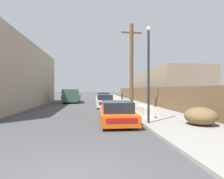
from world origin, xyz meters
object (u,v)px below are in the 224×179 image
Objects in this scene: pedestrian at (122,94)px; street_lamp at (149,67)px; car_parked_mid at (104,101)px; parked_sports_car_red at (116,113)px; utility_pole at (132,66)px; discarded_fridge at (145,111)px; pickup_truck at (72,96)px; car_parked_far at (103,97)px; brush_pile at (200,116)px.

street_lamp is at bearing -96.11° from pedestrian.
street_lamp is (1.66, -9.28, 2.42)m from car_parked_mid.
parked_sports_car_red is 6.53m from utility_pole.
street_lamp is (1.61, -0.83, 2.49)m from parked_sports_car_red.
car_parked_mid is at bearing 107.75° from discarded_fridge.
discarded_fridge is at bearing 32.49° from parked_sports_car_red.
car_parked_far is at bearing -144.43° from pickup_truck.
pedestrian reaches higher than discarded_fridge.
brush_pile is (1.94, -6.81, -3.39)m from utility_pole.
car_parked_mid reaches higher than brush_pile.
car_parked_far is 20.17m from brush_pile.
street_lamp is (5.78, -15.82, 2.12)m from pickup_truck.
car_parked_far is at bearing 96.75° from discarded_fridge.
pedestrian is at bearing 22.39° from car_parked_far.
car_parked_mid is 9.73m from street_lamp.
brush_pile is (3.62, -19.84, -0.07)m from car_parked_far.
brush_pile is at bearing -84.58° from car_parked_far.
car_parked_mid reaches higher than discarded_fridge.
street_lamp is (-0.48, -6.00, -0.90)m from utility_pole.
discarded_fridge is 7.49m from car_parked_mid.
car_parked_far reaches higher than parked_sports_car_red.
car_parked_far is 5.60m from pickup_truck.
pedestrian is at bearing 80.42° from parked_sports_car_red.
street_lamp is at bearing -26.03° from parked_sports_car_red.
pedestrian is (8.01, 4.99, 0.12)m from pickup_truck.
utility_pole is at bearing 91.26° from discarded_fridge.
brush_pile is at bearing -18.52° from street_lamp.
brush_pile is at bearing -67.86° from car_parked_mid.
car_parked_mid is at bearing 123.18° from utility_pole.
pickup_truck is at bearing 122.51° from utility_pole.
car_parked_mid is 10.88m from brush_pile.
car_parked_far is (-1.71, 16.93, 0.17)m from discarded_fridge.
utility_pole is 6.09m from street_lamp.
brush_pile is at bearing -55.66° from discarded_fridge.
car_parked_far reaches higher than brush_pile.
car_parked_far is 3.89m from pedestrian.
parked_sports_car_red reaches higher than discarded_fridge.
car_parked_mid is at bearing 100.17° from street_lamp.
street_lamp is at bearing -91.28° from car_parked_far.
discarded_fridge is at bearing 114.98° from pickup_truck.
pickup_truck reaches higher than car_parked_mid.
street_lamp is at bearing 161.48° from brush_pile.
brush_pile is at bearing -74.14° from utility_pole.
utility_pole reaches higher than street_lamp.
discarded_fridge is at bearing -95.29° from pedestrian.
discarded_fridge is 15.09m from pickup_truck.
car_parked_mid is at bearing -97.59° from car_parked_far.
pickup_truck is at bearing -149.75° from car_parked_far.
parked_sports_car_red is 3.08m from street_lamp.
parked_sports_car_red is 8.45m from car_parked_mid.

